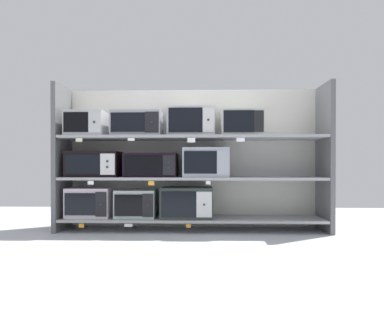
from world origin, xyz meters
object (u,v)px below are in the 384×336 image
(microwave_0, at_px, (91,202))
(microwave_7, at_px, (137,124))
(microwave_5, at_px, (206,163))
(microwave_1, at_px, (137,203))
(microwave_2, at_px, (187,202))
(microwave_6, at_px, (88,125))
(microwave_8, at_px, (191,122))
(microwave_4, at_px, (152,165))
(microwave_9, at_px, (241,124))
(microwave_3, at_px, (95,164))

(microwave_0, height_order, microwave_7, microwave_7)
(microwave_5, distance_m, microwave_7, 0.88)
(microwave_1, distance_m, microwave_5, 0.90)
(microwave_2, bearing_deg, microwave_6, 179.99)
(microwave_8, bearing_deg, microwave_1, 179.97)
(microwave_0, relative_size, microwave_8, 0.93)
(microwave_2, xyz_separation_m, microwave_4, (-0.40, 0.00, 0.42))
(microwave_4, bearing_deg, microwave_0, 179.98)
(microwave_0, distance_m, microwave_7, 1.03)
(microwave_6, bearing_deg, microwave_4, -0.00)
(microwave_5, height_order, microwave_9, microwave_9)
(microwave_1, relative_size, microwave_3, 0.77)
(microwave_3, distance_m, microwave_7, 0.66)
(microwave_4, height_order, microwave_6, microwave_6)
(microwave_1, height_order, microwave_8, microwave_8)
(microwave_5, distance_m, microwave_9, 0.59)
(microwave_3, xyz_separation_m, microwave_5, (1.25, 0.00, 0.02))
(microwave_4, bearing_deg, microwave_1, 179.96)
(microwave_8, bearing_deg, microwave_9, -0.00)
(microwave_0, height_order, microwave_2, microwave_2)
(microwave_1, height_order, microwave_7, microwave_7)
(microwave_4, relative_size, microwave_8, 1.11)
(microwave_3, height_order, microwave_6, microwave_6)
(microwave_3, relative_size, microwave_5, 1.14)
(microwave_0, distance_m, microwave_8, 1.45)
(microwave_0, relative_size, microwave_2, 0.84)
(microwave_7, bearing_deg, microwave_9, -0.01)
(microwave_2, xyz_separation_m, microwave_5, (0.21, 0.00, 0.45))
(microwave_8, bearing_deg, microwave_5, 0.12)
(microwave_3, height_order, microwave_7, microwave_7)
(microwave_5, bearing_deg, microwave_8, -179.88)
(microwave_2, relative_size, microwave_5, 1.13)
(microwave_0, height_order, microwave_1, microwave_0)
(microwave_3, height_order, microwave_9, microwave_9)
(microwave_3, bearing_deg, microwave_8, -0.02)
(microwave_4, relative_size, microwave_5, 1.14)
(microwave_0, relative_size, microwave_5, 0.96)
(microwave_1, distance_m, microwave_8, 1.10)
(microwave_9, bearing_deg, microwave_1, 179.99)
(microwave_6, bearing_deg, microwave_7, 0.01)
(microwave_9, bearing_deg, microwave_5, 179.95)
(microwave_4, relative_size, microwave_7, 1.05)
(microwave_4, relative_size, microwave_9, 1.28)
(microwave_4, bearing_deg, microwave_5, 0.02)
(microwave_6, height_order, microwave_9, microwave_9)
(microwave_3, distance_m, microwave_6, 0.46)
(microwave_6, bearing_deg, microwave_8, -0.01)
(microwave_2, distance_m, microwave_5, 0.49)
(microwave_7, bearing_deg, microwave_5, 0.00)
(microwave_6, distance_m, microwave_9, 1.72)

